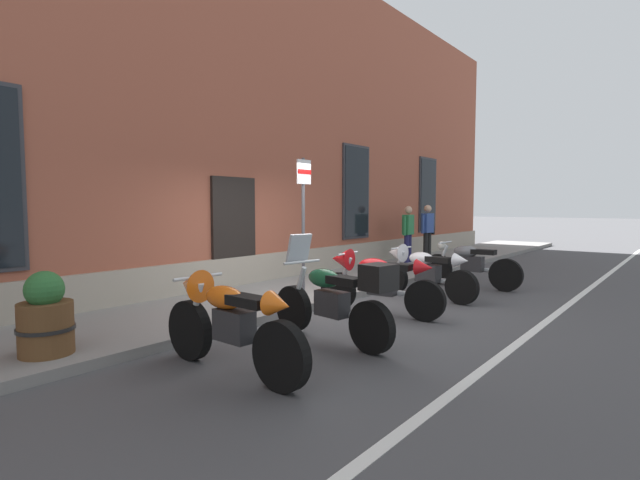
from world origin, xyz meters
name	(u,v)px	position (x,y,z in m)	size (l,w,h in m)	color
ground_plane	(327,307)	(0.00, 0.00, 0.00)	(140.00, 140.00, 0.00)	#424244
sidewalk	(277,295)	(0.00, 1.19, 0.06)	(32.12, 2.39, 0.12)	slate
lane_stripe	(523,339)	(0.00, -3.20, 0.00)	(32.12, 0.12, 0.01)	silver
brick_pub_facade	(132,122)	(0.00, 6.01, 3.77)	(26.12, 7.34, 7.56)	brown
motorcycle_orange_sport	(226,319)	(-3.19, -1.13, 0.56)	(0.62, 2.12, 1.04)	black
motorcycle_green_touring	(336,299)	(-1.64, -1.39, 0.56)	(0.71, 2.05, 1.35)	black
motorcycle_red_sport	(375,279)	(0.03, -0.92, 0.56)	(0.62, 2.13, 1.03)	black
motorcycle_white_sport	(422,269)	(1.74, -0.90, 0.55)	(0.62, 2.09, 1.00)	black
motorcycle_grey_naked	(469,265)	(3.41, -1.16, 0.48)	(0.62, 2.15, 0.96)	black
pedestrian_striped_shirt	(408,231)	(5.77, 1.53, 1.02)	(0.59, 0.23, 1.60)	#1E1E4C
pedestrian_blue_top	(428,229)	(6.75, 1.40, 1.04)	(0.66, 0.24, 1.63)	black
parking_sign	(304,206)	(0.25, 0.74, 1.72)	(0.36, 0.07, 2.47)	#4C4C51
barrel_planter	(46,318)	(-4.26, 0.56, 0.52)	(0.58, 0.58, 0.91)	brown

